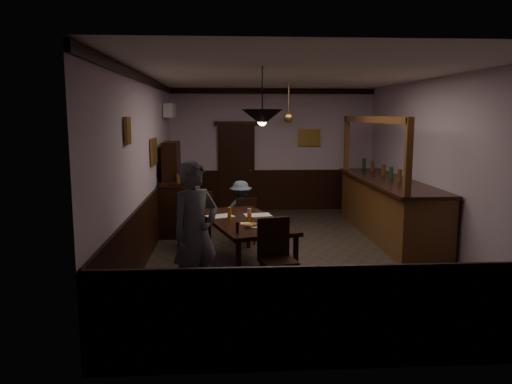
{
  "coord_description": "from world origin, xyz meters",
  "views": [
    {
      "loc": [
        -1.2,
        -8.29,
        2.35
      ],
      "look_at": [
        -0.7,
        -0.53,
        1.15
      ],
      "focal_mm": 35.0,
      "sensor_mm": 36.0,
      "label": 1
    }
  ],
  "objects": [
    {
      "name": "room",
      "position": [
        0.0,
        0.0,
        1.5
      ],
      "size": [
        5.01,
        8.01,
        3.01
      ],
      "color": "#2D2621",
      "rests_on": "ground"
    },
    {
      "name": "pastry_ring_a",
      "position": [
        -0.86,
        -1.3,
        0.79
      ],
      "size": [
        0.13,
        0.13,
        0.04
      ],
      "primitive_type": "torus",
      "color": "#C68C47",
      "rests_on": "pastry_plate"
    },
    {
      "name": "beer_glass",
      "position": [
        -1.12,
        -0.73,
        0.85
      ],
      "size": [
        0.06,
        0.06,
        0.2
      ],
      "primitive_type": "cylinder",
      "color": "#BF721E",
      "rests_on": "dining_table"
    },
    {
      "name": "coffee_cup",
      "position": [
        -0.48,
        -1.15,
        0.8
      ],
      "size": [
        0.1,
        0.1,
        0.07
      ],
      "primitive_type": "imported",
      "rotation": [
        0.0,
        0.0,
        0.28
      ],
      "color": "white",
      "rests_on": "saucer"
    },
    {
      "name": "picture_left_small",
      "position": [
        -2.46,
        -1.6,
        2.15
      ],
      "size": [
        0.04,
        0.28,
        0.36
      ],
      "color": "olive",
      "rests_on": "ground"
    },
    {
      "name": "person_seated_left",
      "position": [
        -1.76,
        0.63,
        0.57
      ],
      "size": [
        0.62,
        0.53,
        1.13
      ],
      "primitive_type": "imported",
      "rotation": [
        0.0,
        0.0,
        3.35
      ],
      "color": "#48472B",
      "rests_on": "ground"
    },
    {
      "name": "pastry_ring_b",
      "position": [
        -0.78,
        -1.25,
        0.79
      ],
      "size": [
        0.13,
        0.13,
        0.04
      ],
      "primitive_type": "torus",
      "color": "#C68C47",
      "rests_on": "pastry_plate"
    },
    {
      "name": "pepper_mill",
      "position": [
        -1.02,
        -1.56,
        0.82
      ],
      "size": [
        0.04,
        0.04,
        0.14
      ],
      "primitive_type": "cylinder",
      "color": "black",
      "rests_on": "dining_table"
    },
    {
      "name": "pastry_plate",
      "position": [
        -0.77,
        -1.27,
        0.76
      ],
      "size": [
        0.22,
        0.22,
        0.01
      ],
      "primitive_type": "cylinder",
      "color": "white",
      "rests_on": "dining_table"
    },
    {
      "name": "picture_left_large",
      "position": [
        -2.46,
        0.8,
        1.7
      ],
      "size": [
        0.04,
        0.62,
        0.48
      ],
      "color": "olive",
      "rests_on": "ground"
    },
    {
      "name": "water_glass",
      "position": [
        -0.81,
        -0.61,
        0.82
      ],
      "size": [
        0.06,
        0.06,
        0.15
      ],
      "primitive_type": "cylinder",
      "color": "silver",
      "rests_on": "dining_table"
    },
    {
      "name": "door_back",
      "position": [
        -0.9,
        3.95,
        1.05
      ],
      "size": [
        0.9,
        0.06,
        2.1
      ],
      "primitive_type": "cube",
      "color": "black",
      "rests_on": "ground"
    },
    {
      "name": "dining_table",
      "position": [
        -0.9,
        -0.73,
        0.69
      ],
      "size": [
        1.57,
        2.39,
        0.75
      ],
      "rotation": [
        0.0,
        0.0,
        0.28
      ],
      "color": "black",
      "rests_on": "ground"
    },
    {
      "name": "bar_counter",
      "position": [
        1.99,
        1.12,
        0.59
      ],
      "size": [
        0.97,
        4.15,
        2.33
      ],
      "color": "#553416",
      "rests_on": "ground"
    },
    {
      "name": "sideboard",
      "position": [
        -2.21,
        1.73,
        0.73
      ],
      "size": [
        0.49,
        1.38,
        1.83
      ],
      "color": "black",
      "rests_on": "ground"
    },
    {
      "name": "pendant_brass_far",
      "position": [
        0.3,
        3.32,
        2.3
      ],
      "size": [
        0.2,
        0.2,
        0.81
      ],
      "color": "#BF8C3F",
      "rests_on": "ground"
    },
    {
      "name": "saucer",
      "position": [
        -0.43,
        -1.17,
        0.76
      ],
      "size": [
        0.15,
        0.15,
        0.01
      ],
      "primitive_type": "cylinder",
      "color": "white",
      "rests_on": "dining_table"
    },
    {
      "name": "picture_back",
      "position": [
        0.9,
        3.96,
        1.8
      ],
      "size": [
        0.55,
        0.04,
        0.42
      ],
      "color": "olive",
      "rests_on": "ground"
    },
    {
      "name": "soda_can",
      "position": [
        -0.82,
        -0.83,
        0.81
      ],
      "size": [
        0.07,
        0.07,
        0.12
      ],
      "primitive_type": "cylinder",
      "color": "orange",
      "rests_on": "dining_table"
    },
    {
      "name": "person_seated_right",
      "position": [
        -0.9,
        0.88,
        0.57
      ],
      "size": [
        0.78,
        0.5,
        1.14
      ],
      "primitive_type": "imported",
      "rotation": [
        0.0,
        0.0,
        3.25
      ],
      "color": "#505B72",
      "rests_on": "ground"
    },
    {
      "name": "chair_near",
      "position": [
        -0.53,
        -1.99,
        0.56
      ],
      "size": [
        0.53,
        0.53,
        1.02
      ],
      "rotation": [
        0.0,
        0.0,
        0.22
      ],
      "color": "black",
      "rests_on": "ground"
    },
    {
      "name": "pendant_iron",
      "position": [
        -0.68,
        -1.5,
        2.32
      ],
      "size": [
        0.56,
        0.56,
        0.79
      ],
      "color": "black",
      "rests_on": "ground"
    },
    {
      "name": "chair_far_right",
      "position": [
        -0.83,
        0.62,
        0.48
      ],
      "size": [
        0.45,
        0.45,
        0.87
      ],
      "rotation": [
        0.0,
        0.0,
        3.37
      ],
      "color": "black",
      "rests_on": "ground"
    },
    {
      "name": "napkin",
      "position": [
        -0.89,
        -1.01,
        0.75
      ],
      "size": [
        0.19,
        0.19,
        0.0
      ],
      "primitive_type": "cube",
      "rotation": [
        0.0,
        0.0,
        0.28
      ],
      "color": "#FFD45D",
      "rests_on": "dining_table"
    },
    {
      "name": "ac_unit",
      "position": [
        -2.38,
        2.9,
        2.45
      ],
      "size": [
        0.2,
        0.85,
        0.3
      ],
      "color": "white",
      "rests_on": "ground"
    },
    {
      "name": "person_standing",
      "position": [
        -1.56,
        -2.22,
        0.9
      ],
      "size": [
        0.78,
        0.75,
        1.8
      ],
      "primitive_type": "imported",
      "rotation": [
        0.0,
        0.0,
        0.67
      ],
      "color": "slate",
      "rests_on": "ground"
    },
    {
      "name": "chair_side",
      "position": [
        -1.74,
        -1.18,
        0.52
      ],
      "size": [
        0.49,
        0.49,
        0.95
      ],
      "rotation": [
        0.0,
        0.0,
        1.79
      ],
      "color": "black",
      "rests_on": "ground"
    },
    {
      "name": "newspaper_left",
      "position": [
        -1.27,
        -0.46,
        0.75
      ],
      "size": [
        0.51,
        0.45,
        0.01
      ],
      "primitive_type": "cube",
      "rotation": [
        0.0,
        0.0,
        0.42
      ],
      "color": "silver",
      "rests_on": "dining_table"
    },
    {
      "name": "newspaper_right",
      "position": [
        -0.66,
        -0.41,
        0.75
      ],
      "size": [
        0.47,
        0.37,
        0.01
      ],
      "primitive_type": "cube",
      "rotation": [
        0.0,
        0.0,
        0.18
      ],
      "color": "silver",
      "rests_on": "dining_table"
    },
    {
      "name": "chair_far_left",
      "position": [
        -1.67,
        0.37,
        0.57
      ],
      "size": [
        0.6,
        0.6,
        1.03
      ],
      "rotation": [
        0.0,
        0.0,
        3.6
      ],
      "color": "black",
      "rests_on": "ground"
    },
    {
      "name": "pendant_brass_mid",
      "position": [
        0.1,
        1.76,
        2.3
      ],
      "size": [
        0.2,
        0.2,
        0.81
      ],
      "color": "#BF8C3F",
      "rests_on": "ground"
    }
  ]
}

